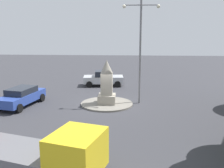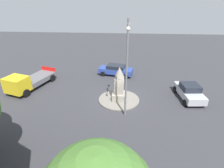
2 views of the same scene
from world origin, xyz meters
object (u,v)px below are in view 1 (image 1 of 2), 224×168
at_px(streetlamp, 140,43).
at_px(truck_yellow_parked_right, 47,153).
at_px(car_blue_parked_left, 22,96).
at_px(car_silver_waiting, 103,78).
at_px(monument, 107,84).

bearing_deg(streetlamp, truck_yellow_parked_right, -110.68).
relative_size(streetlamp, car_blue_parked_left, 1.73).
relative_size(car_silver_waiting, car_blue_parked_left, 0.92).
height_order(streetlamp, truck_yellow_parked_right, streetlamp).
bearing_deg(monument, truck_yellow_parked_right, -98.63).
relative_size(monument, car_silver_waiting, 0.80).
height_order(car_silver_waiting, truck_yellow_parked_right, truck_yellow_parked_right).
bearing_deg(monument, streetlamp, 14.04).
xyz_separation_m(car_silver_waiting, truck_yellow_parked_right, (-0.62, -17.40, 0.16)).
distance_m(car_silver_waiting, truck_yellow_parked_right, 17.41).
relative_size(monument, streetlamp, 0.42).
distance_m(monument, truck_yellow_parked_right, 10.45).
bearing_deg(monument, car_blue_parked_left, -173.57).
xyz_separation_m(streetlamp, car_blue_parked_left, (-9.13, -1.38, -4.07)).
distance_m(streetlamp, truck_yellow_parked_right, 12.33).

